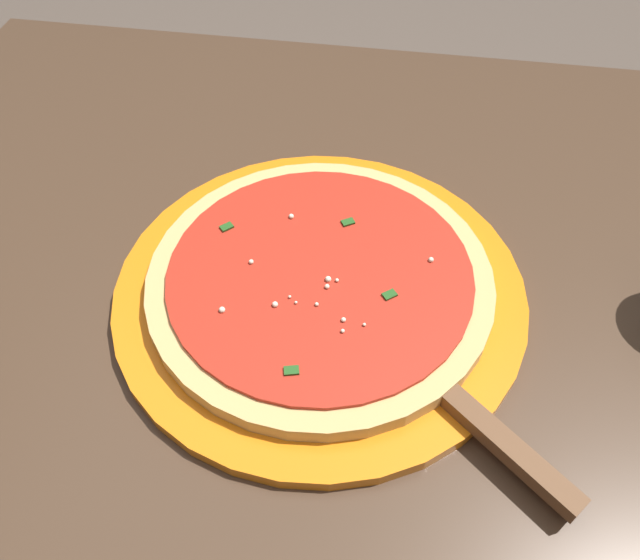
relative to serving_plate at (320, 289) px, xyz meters
The scene contains 5 objects.
ground_plane 0.74m from the serving_plate, 149.68° to the left, with size 5.00×5.00×0.00m, color brown.
restaurant_table 0.13m from the serving_plate, 149.68° to the left, with size 1.12×0.92×0.74m.
serving_plate is the anchor object (origin of this frame).
pizza 0.02m from the serving_plate, 61.10° to the left, with size 0.31×0.31×0.02m.
pizza_server 0.17m from the serving_plate, 139.69° to the left, with size 0.20×0.18×0.01m.
Camera 1 is at (-0.04, 0.36, 1.19)m, focal length 34.97 mm.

